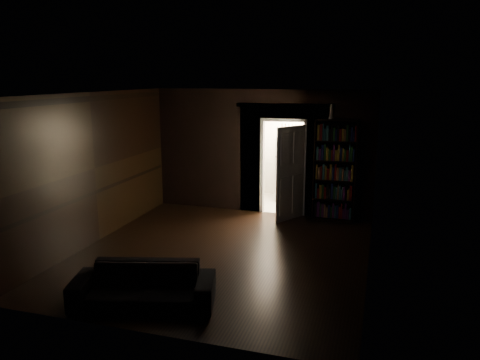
# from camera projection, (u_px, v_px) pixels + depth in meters

# --- Properties ---
(ground) EXTENTS (5.50, 5.50, 0.00)m
(ground) POSITION_uv_depth(u_px,v_px,m) (222.00, 254.00, 8.29)
(ground) COLOR black
(ground) RESTS_ON ground
(room_walls) EXTENTS (5.02, 5.61, 2.84)m
(room_walls) POSITION_uv_depth(u_px,v_px,m) (239.00, 151.00, 8.93)
(room_walls) COLOR black
(room_walls) RESTS_ON ground
(kitchen_alcove) EXTENTS (2.20, 1.80, 2.60)m
(kitchen_alcove) POSITION_uv_depth(u_px,v_px,m) (292.00, 154.00, 11.50)
(kitchen_alcove) COLOR beige
(kitchen_alcove) RESTS_ON ground
(sofa) EXTENTS (2.07, 1.30, 0.74)m
(sofa) POSITION_uv_depth(u_px,v_px,m) (143.00, 280.00, 6.37)
(sofa) COLOR black
(sofa) RESTS_ON ground
(bookshelf) EXTENTS (0.95, 0.56, 2.20)m
(bookshelf) POSITION_uv_depth(u_px,v_px,m) (335.00, 171.00, 10.00)
(bookshelf) COLOR black
(bookshelf) RESTS_ON ground
(refrigerator) EXTENTS (0.77, 0.72, 1.65)m
(refrigerator) POSITION_uv_depth(u_px,v_px,m) (293.00, 168.00, 11.74)
(refrigerator) COLOR silver
(refrigerator) RESTS_ON ground
(door) EXTENTS (0.48, 0.75, 2.05)m
(door) POSITION_uv_depth(u_px,v_px,m) (291.00, 174.00, 10.07)
(door) COLOR silver
(door) RESTS_ON ground
(figurine) EXTENTS (0.11, 0.11, 0.31)m
(figurine) POSITION_uv_depth(u_px,v_px,m) (331.00, 111.00, 9.77)
(figurine) COLOR silver
(figurine) RESTS_ON bookshelf
(bottles) EXTENTS (0.69, 0.10, 0.28)m
(bottles) POSITION_uv_depth(u_px,v_px,m) (292.00, 130.00, 11.51)
(bottles) COLOR black
(bottles) RESTS_ON refrigerator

